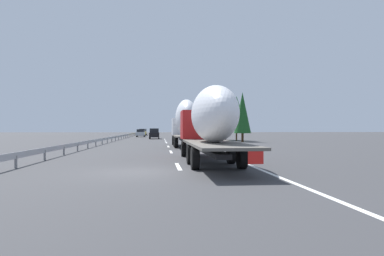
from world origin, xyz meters
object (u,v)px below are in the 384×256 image
object	(u,v)px
truck_lead	(186,121)
car_black_suv	(154,134)
car_yellow_coupe	(143,132)
car_white_van	(144,132)
road_sign	(197,127)
truck_trailing	(210,121)
car_silver_hatch	(141,133)

from	to	relation	value
truck_lead	car_black_suv	bearing A→B (deg)	7.49
truck_lead	car_yellow_coupe	distance (m)	58.71
truck_lead	car_yellow_coupe	xyz separation A→B (m)	(58.22, 7.35, -1.73)
car_white_van	road_sign	size ratio (longest dim) A/B	1.45
car_yellow_coupe	truck_trailing	bearing A→B (deg)	-174.43
truck_trailing	road_sign	distance (m)	34.46
truck_lead	car_yellow_coupe	size ratio (longest dim) A/B	3.02
car_white_van	car_yellow_coupe	bearing A→B (deg)	-179.31
truck_lead	road_sign	distance (m)	17.42
car_yellow_coupe	car_white_van	size ratio (longest dim) A/B	0.91
car_silver_hatch	road_sign	bearing A→B (deg)	-158.87
car_yellow_coupe	car_white_van	xyz separation A→B (m)	(10.36, 0.12, 0.00)
car_yellow_coupe	car_black_suv	bearing A→B (deg)	-173.08
car_white_van	truck_lead	bearing A→B (deg)	-173.78
truck_trailing	road_sign	world-z (taller)	truck_trailing
road_sign	truck_trailing	bearing A→B (deg)	174.84
truck_lead	car_white_van	distance (m)	69.00
car_yellow_coupe	truck_lead	bearing A→B (deg)	-172.80
truck_lead	car_yellow_coupe	world-z (taller)	truck_lead
truck_lead	car_black_suv	distance (m)	28.29
road_sign	car_yellow_coupe	bearing A→B (deg)	14.27
road_sign	car_silver_hatch	bearing A→B (deg)	21.13
truck_trailing	car_black_suv	world-z (taller)	truck_trailing
truck_lead	car_silver_hatch	bearing A→B (deg)	9.23
road_sign	car_black_suv	bearing A→B (deg)	31.96
car_white_van	road_sign	xyz separation A→B (m)	(-51.45, -10.57, 1.19)
truck_lead	car_yellow_coupe	bearing A→B (deg)	7.20
car_black_suv	car_white_van	bearing A→B (deg)	5.34
car_silver_hatch	road_sign	xyz separation A→B (m)	(-26.29, -10.16, 1.22)
truck_lead	road_sign	size ratio (longest dim) A/B	4.00
truck_lead	road_sign	world-z (taller)	truck_lead
car_silver_hatch	car_white_van	size ratio (longest dim) A/B	0.95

